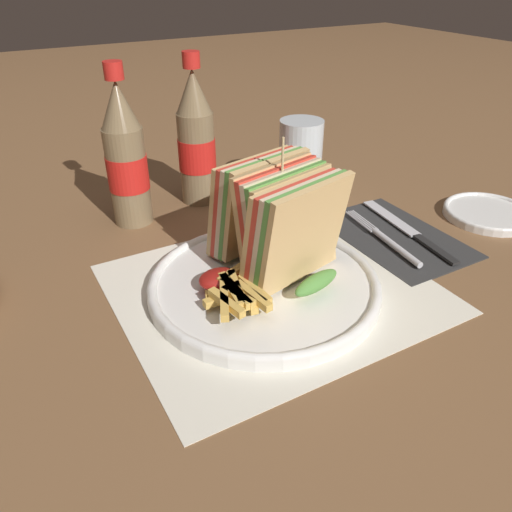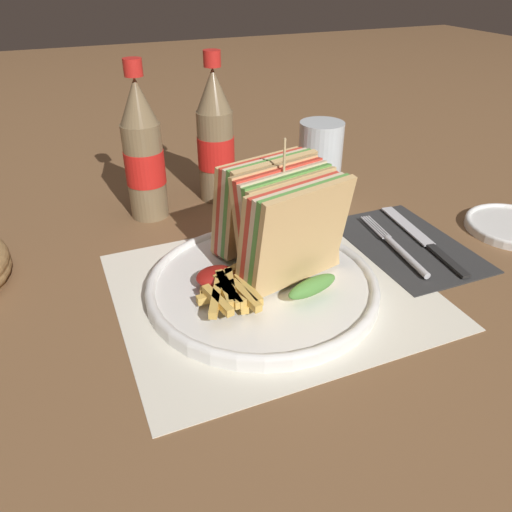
{
  "view_description": "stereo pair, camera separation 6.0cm",
  "coord_description": "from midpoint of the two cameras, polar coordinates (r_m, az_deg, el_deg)",
  "views": [
    {
      "loc": [
        -0.27,
        -0.46,
        0.36
      ],
      "look_at": [
        -0.02,
        -0.01,
        0.04
      ],
      "focal_mm": 35.0,
      "sensor_mm": 36.0,
      "label": 1
    },
    {
      "loc": [
        -0.22,
        -0.48,
        0.36
      ],
      "look_at": [
        -0.02,
        -0.01,
        0.04
      ],
      "focal_mm": 35.0,
      "sensor_mm": 36.0,
      "label": 2
    }
  ],
  "objects": [
    {
      "name": "side_saucer",
      "position": [
        0.85,
        23.18,
        4.51
      ],
      "size": [
        0.13,
        0.13,
        0.01
      ],
      "color": "white",
      "rests_on": "ground_plane"
    },
    {
      "name": "napkin",
      "position": [
        0.75,
        13.3,
        2.2
      ],
      "size": [
        0.14,
        0.22,
        0.0
      ],
      "color": "#2D2D2D",
      "rests_on": "ground_plane"
    },
    {
      "name": "placemat",
      "position": [
        0.62,
        -0.84,
        -3.78
      ],
      "size": [
        0.37,
        0.32,
        0.0
      ],
      "color": "silver",
      "rests_on": "ground_plane"
    },
    {
      "name": "glass_near",
      "position": [
        0.84,
        2.99,
        10.45
      ],
      "size": [
        0.07,
        0.07,
        0.13
      ],
      "color": "silver",
      "rests_on": "ground_plane"
    },
    {
      "name": "knife",
      "position": [
        0.76,
        14.87,
        2.81
      ],
      "size": [
        0.04,
        0.21,
        0.0
      ],
      "rotation": [
        0.0,
        0.0,
        -0.12
      ],
      "color": "black",
      "rests_on": "napkin"
    },
    {
      "name": "fork",
      "position": [
        0.72,
        12.62,
        1.59
      ],
      "size": [
        0.03,
        0.17,
        0.01
      ],
      "rotation": [
        0.0,
        0.0,
        -0.12
      ],
      "color": "silver",
      "rests_on": "napkin"
    },
    {
      "name": "club_sandwich",
      "position": [
        0.6,
        -0.17,
        4.01
      ],
      "size": [
        0.14,
        0.19,
        0.17
      ],
      "color": "tan",
      "rests_on": "plate_main"
    },
    {
      "name": "coke_bottle_far",
      "position": [
        0.81,
        -9.02,
        12.78
      ],
      "size": [
        0.06,
        0.06,
        0.23
      ],
      "color": "#7A6647",
      "rests_on": "ground_plane"
    },
    {
      "name": "fries_pile",
      "position": [
        0.56,
        -5.27,
        -4.21
      ],
      "size": [
        0.09,
        0.09,
        0.02
      ],
      "color": "gold",
      "rests_on": "plate_main"
    },
    {
      "name": "ground_plane",
      "position": [
        0.64,
        -1.57,
        -2.55
      ],
      "size": [
        4.0,
        4.0,
        0.0
      ],
      "primitive_type": "plane",
      "color": "brown"
    },
    {
      "name": "plate_main",
      "position": [
        0.61,
        -1.93,
        -3.35
      ],
      "size": [
        0.28,
        0.28,
        0.02
      ],
      "color": "white",
      "rests_on": "ground_plane"
    },
    {
      "name": "coke_bottle_near",
      "position": [
        0.76,
        -16.9,
        10.55
      ],
      "size": [
        0.06,
        0.06,
        0.23
      ],
      "color": "#7A6647",
      "rests_on": "ground_plane"
    },
    {
      "name": "ketchup_blob",
      "position": [
        0.59,
        -7.16,
        -2.71
      ],
      "size": [
        0.05,
        0.04,
        0.02
      ],
      "color": "maroon",
      "rests_on": "plate_main"
    }
  ]
}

